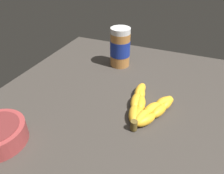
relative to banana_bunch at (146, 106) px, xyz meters
The scene contains 3 objects.
ground_plane 13.71cm from the banana_bunch, 93.23° to the left, with size 97.86×78.17×3.65cm, color #38332D.
banana_bunch is the anchor object (origin of this frame).
peanut_butter_jar 32.04cm from the banana_bunch, 35.97° to the left, with size 8.38×8.38×16.41cm.
Camera 1 is at (-50.57, -23.24, 43.34)cm, focal length 33.59 mm.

